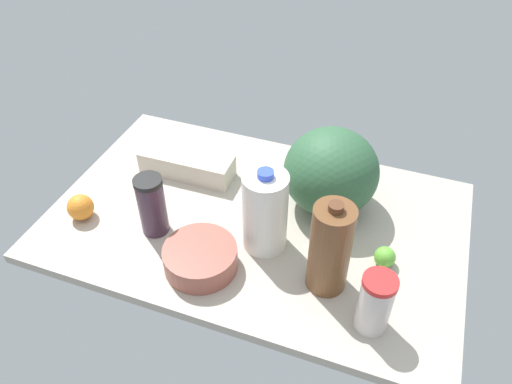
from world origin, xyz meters
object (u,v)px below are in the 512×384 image
(lime_near_front, at_px, (385,257))
(shaker_bottle, at_px, (152,205))
(mixing_bowl, at_px, (200,258))
(milk_jug, at_px, (265,211))
(orange_loose, at_px, (81,207))
(tumbler_cup, at_px, (375,303))
(chocolate_milk_jug, at_px, (330,248))
(egg_carton, at_px, (187,164))
(watermelon, at_px, (331,172))

(lime_near_front, bearing_deg, shaker_bottle, -171.55)
(mixing_bowl, distance_m, lime_near_front, 0.49)
(milk_jug, xyz_separation_m, lime_near_front, (0.33, 0.04, -0.09))
(shaker_bottle, distance_m, orange_loose, 0.24)
(milk_jug, xyz_separation_m, tumbler_cup, (0.33, -0.16, -0.04))
(milk_jug, relative_size, orange_loose, 3.35)
(tumbler_cup, distance_m, mixing_bowl, 0.46)
(chocolate_milk_jug, xyz_separation_m, milk_jug, (-0.20, 0.08, -0.01))
(mixing_bowl, bearing_deg, tumbler_cup, -3.17)
(egg_carton, bearing_deg, orange_loose, -125.55)
(mixing_bowl, bearing_deg, chocolate_milk_jug, 10.67)
(milk_jug, bearing_deg, lime_near_front, 6.38)
(egg_carton, distance_m, chocolate_milk_jug, 0.61)
(chocolate_milk_jug, height_order, orange_loose, chocolate_milk_jug)
(tumbler_cup, xyz_separation_m, orange_loose, (-0.87, 0.08, -0.05))
(watermelon, bearing_deg, shaker_bottle, -147.98)
(tumbler_cup, relative_size, mixing_bowl, 0.86)
(egg_carton, height_order, lime_near_front, egg_carton)
(mixing_bowl, distance_m, orange_loose, 0.41)
(tumbler_cup, height_order, lime_near_front, tumbler_cup)
(egg_carton, distance_m, mixing_bowl, 0.40)
(egg_carton, bearing_deg, watermelon, 0.54)
(shaker_bottle, xyz_separation_m, tumbler_cup, (0.64, -0.11, -0.01))
(shaker_bottle, height_order, watermelon, watermelon)
(watermelon, bearing_deg, mixing_bowl, -125.84)
(watermelon, height_order, orange_loose, watermelon)
(tumbler_cup, xyz_separation_m, lime_near_front, (-0.00, 0.20, -0.06))
(egg_carton, relative_size, milk_jug, 1.18)
(mixing_bowl, xyz_separation_m, lime_near_front, (0.46, 0.18, -0.00))
(milk_jug, distance_m, orange_loose, 0.55)
(lime_near_front, bearing_deg, watermelon, 138.25)
(egg_carton, height_order, tumbler_cup, tumbler_cup)
(milk_jug, distance_m, mixing_bowl, 0.21)
(milk_jug, bearing_deg, shaker_bottle, -169.41)
(milk_jug, bearing_deg, chocolate_milk_jug, -21.84)
(chocolate_milk_jug, bearing_deg, watermelon, 103.29)
(egg_carton, distance_m, orange_loose, 0.35)
(tumbler_cup, bearing_deg, shaker_bottle, 170.51)
(egg_carton, relative_size, tumbler_cup, 1.80)
(milk_jug, height_order, tumbler_cup, milk_jug)
(chocolate_milk_jug, xyz_separation_m, watermelon, (-0.07, 0.29, -0.00))
(watermelon, distance_m, orange_loose, 0.74)
(watermelon, relative_size, orange_loose, 3.59)
(watermelon, distance_m, tumbler_cup, 0.43)
(chocolate_milk_jug, bearing_deg, tumbler_cup, -33.36)
(watermelon, distance_m, milk_jug, 0.25)
(tumbler_cup, distance_m, lime_near_front, 0.21)
(chocolate_milk_jug, relative_size, tumbler_cup, 1.64)
(chocolate_milk_jug, relative_size, milk_jug, 1.07)
(watermelon, distance_m, mixing_bowl, 0.45)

